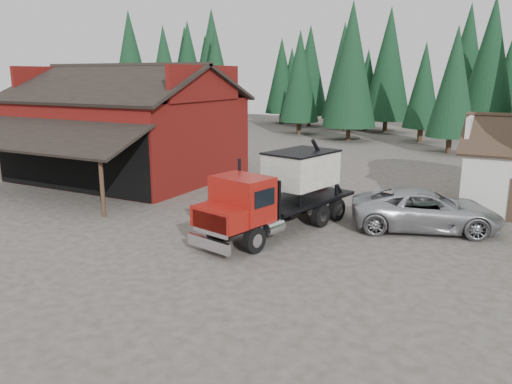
% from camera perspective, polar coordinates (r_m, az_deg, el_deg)
% --- Properties ---
extents(ground, '(120.00, 120.00, 0.00)m').
position_cam_1_polar(ground, '(19.36, -9.42, -6.48)').
color(ground, '#464037').
rests_on(ground, ground).
extents(red_barn, '(12.80, 13.63, 7.18)m').
position_cam_1_polar(red_barn, '(33.13, -14.48, 6.30)').
color(red_barn, maroon).
rests_on(red_barn, ground).
extents(conifer_backdrop, '(76.00, 16.00, 16.00)m').
position_cam_1_polar(conifer_backdrop, '(57.86, 16.69, 6.31)').
color(conifer_backdrop, '#10321B').
rests_on(conifer_backdrop, ground).
extents(near_pine_a, '(4.40, 4.40, 11.40)m').
position_cam_1_polar(near_pine_a, '(53.84, -10.41, 12.99)').
color(near_pine_a, '#382619').
rests_on(near_pine_a, ground).
extents(near_pine_b, '(3.96, 3.96, 10.40)m').
position_cam_1_polar(near_pine_b, '(44.70, 21.71, 11.61)').
color(near_pine_b, '#382619').
rests_on(near_pine_b, ground).
extents(near_pine_d, '(5.28, 5.28, 13.40)m').
position_cam_1_polar(near_pine_d, '(50.73, 10.82, 14.10)').
color(near_pine_d, '#382619').
rests_on(near_pine_d, ground).
extents(feed_truck, '(4.07, 8.64, 3.77)m').
position_cam_1_polar(feed_truck, '(20.87, 2.84, 0.19)').
color(feed_truck, black).
rests_on(feed_truck, ground).
extents(silver_car, '(6.78, 4.67, 1.72)m').
position_cam_1_polar(silver_car, '(22.43, 18.83, -1.97)').
color(silver_car, '#B0B2B8').
rests_on(silver_car, ground).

